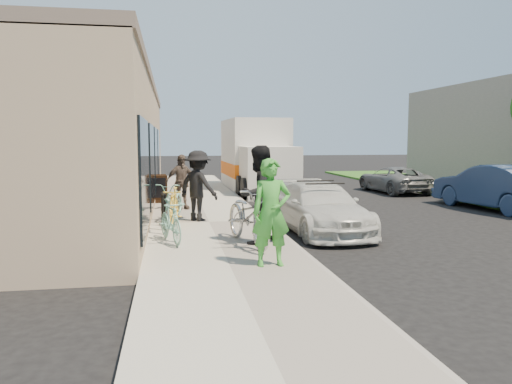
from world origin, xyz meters
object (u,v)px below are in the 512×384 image
bike_rack (164,209)px  cruiser_bike_c (174,206)px  sedan_silver (281,196)px  woman_rider (271,212)px  cruiser_bike_a (171,221)px  man_standing (259,195)px  sandwich_board (158,189)px  bystander_a (198,186)px  bystander_b (181,182)px  far_car_gray (394,180)px  sedan_white (319,208)px  tandem_bike (248,216)px  far_car_blue (496,187)px  cruiser_bike_b (173,200)px  moving_truck (257,159)px

bike_rack → cruiser_bike_c: bearing=77.2°
sedan_silver → woman_rider: woman_rider is taller
cruiser_bike_a → cruiser_bike_c: 2.22m
man_standing → sandwich_board: bearing=-108.4°
bystander_a → bike_rack: bearing=104.6°
bystander_b → far_car_gray: bearing=5.4°
far_car_gray → bike_rack: bearing=37.8°
sedan_white → tandem_bike: bearing=-141.4°
woman_rider → bystander_b: woman_rider is taller
far_car_blue → cruiser_bike_b: bearing=-2.6°
sedan_white → cruiser_bike_b: (-3.57, 1.92, 0.03)m
moving_truck → cruiser_bike_b: bearing=-116.3°
bystander_a → bystander_b: (-0.39, 2.27, -0.08)m
sedan_silver → bystander_a: bystander_a is taller
far_car_gray → bystander_b: (-9.21, -4.76, 0.44)m
far_car_blue → man_standing: (-8.66, -4.56, 0.42)m
sedan_silver → cruiser_bike_a: size_ratio=2.09×
sandwich_board → woman_rider: bearing=-81.9°
sedan_silver → moving_truck: (0.36, 6.55, 0.88)m
far_car_blue → bike_rack: bearing=8.2°
sedan_white → sandwich_board: bearing=124.5°
cruiser_bike_a → cruiser_bike_b: bearing=73.4°
bystander_b → cruiser_bike_c: bearing=-117.1°
tandem_bike → cruiser_bike_a: bearing=152.0°
moving_truck → cruiser_bike_b: 8.92m
tandem_bike → cruiser_bike_b: size_ratio=1.22×
sedan_white → bystander_b: 4.93m
cruiser_bike_a → cruiser_bike_b: size_ratio=0.80×
bystander_b → bystander_a: bearing=-102.1°
sedan_white → bystander_b: size_ratio=2.54×
far_car_gray → cruiser_bike_b: cruiser_bike_b is taller
far_car_blue → cruiser_bike_a: 11.26m
far_car_gray → bystander_a: bystander_a is taller
sedan_silver → bike_rack: bearing=-131.0°
cruiser_bike_a → moving_truck: bearing=56.1°
far_car_gray → man_standing: (-7.75, -10.15, 0.61)m
sedan_silver → bystander_b: (-3.10, 0.20, 0.47)m
tandem_bike → bystander_b: bystander_b is taller
far_car_gray → woman_rider: woman_rider is taller
sandwich_board → sedan_silver: (3.84, -1.83, -0.11)m
tandem_bike → man_standing: man_standing is taller
far_car_gray → moving_truck: bearing=-19.1°
cruiser_bike_a → bystander_a: size_ratio=0.80×
tandem_bike → woman_rider: woman_rider is taller
sedan_white → far_car_blue: 7.37m
sandwich_board → far_car_blue: 11.14m
tandem_bike → cruiser_bike_b: bearing=100.5°
cruiser_bike_c → moving_truck: bearing=75.7°
far_car_blue → bystander_b: (-10.12, 0.83, 0.25)m
sandwich_board → man_standing: size_ratio=0.47×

